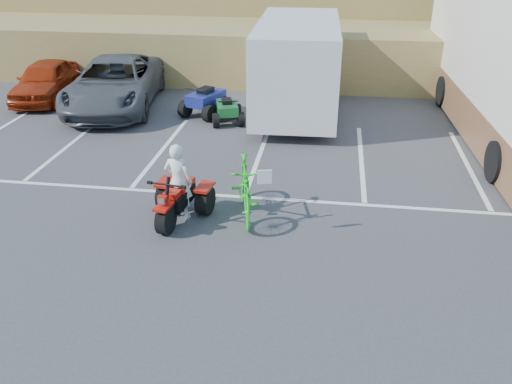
# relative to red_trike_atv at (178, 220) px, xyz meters

# --- Properties ---
(ground) EXTENTS (100.00, 100.00, 0.00)m
(ground) POSITION_rel_red_trike_atv_xyz_m (1.20, -1.16, 0.00)
(ground) COLOR #3C3C3F
(ground) RESTS_ON ground
(parking_stripes) EXTENTS (28.00, 5.16, 0.01)m
(parking_stripes) POSITION_rel_red_trike_atv_xyz_m (2.07, 2.91, 0.00)
(parking_stripes) COLOR white
(parking_stripes) RESTS_ON ground
(grass_embankment) EXTENTS (40.00, 8.50, 3.10)m
(grass_embankment) POSITION_rel_red_trike_atv_xyz_m (1.20, 14.32, 1.42)
(grass_embankment) COLOR olive
(grass_embankment) RESTS_ON ground
(red_trike_atv) EXTENTS (1.41, 1.75, 1.04)m
(red_trike_atv) POSITION_rel_red_trike_atv_xyz_m (0.00, 0.00, 0.00)
(red_trike_atv) COLOR #AF140A
(red_trike_atv) RESTS_ON ground
(rider) EXTENTS (0.65, 0.47, 1.65)m
(rider) POSITION_rel_red_trike_atv_xyz_m (0.02, 0.15, 0.82)
(rider) COLOR white
(rider) RESTS_ON ground
(green_dirt_bike) EXTENTS (1.03, 2.15, 1.25)m
(green_dirt_bike) POSITION_rel_red_trike_atv_xyz_m (1.37, 0.41, 0.62)
(green_dirt_bike) COLOR #14BF19
(green_dirt_bike) RESTS_ON ground
(grey_pickup) EXTENTS (3.53, 6.12, 1.60)m
(grey_pickup) POSITION_rel_red_trike_atv_xyz_m (-4.20, 7.40, 0.80)
(grey_pickup) COLOR #45484C
(grey_pickup) RESTS_ON ground
(red_car) EXTENTS (2.12, 4.10, 1.33)m
(red_car) POSITION_rel_red_trike_atv_xyz_m (-6.97, 7.94, 0.67)
(red_car) COLOR #972408
(red_car) RESTS_ON ground
(cargo_trailer) EXTENTS (2.69, 6.29, 2.90)m
(cargo_trailer) POSITION_rel_red_trike_atv_xyz_m (1.87, 7.66, 1.57)
(cargo_trailer) COLOR silver
(cargo_trailer) RESTS_ON ground
(quad_atv_blue) EXTENTS (1.64, 1.86, 1.01)m
(quad_atv_blue) POSITION_rel_red_trike_atv_xyz_m (-0.99, 6.97, 0.00)
(quad_atv_blue) COLOR navy
(quad_atv_blue) RESTS_ON ground
(quad_atv_green) EXTENTS (1.29, 1.51, 0.84)m
(quad_atv_green) POSITION_rel_red_trike_atv_xyz_m (-0.18, 6.33, 0.00)
(quad_atv_green) COLOR #135723
(quad_atv_green) RESTS_ON ground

